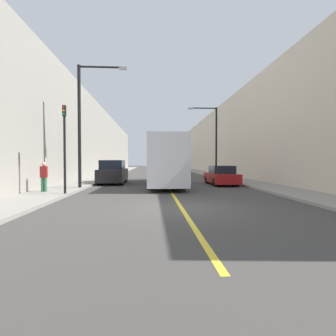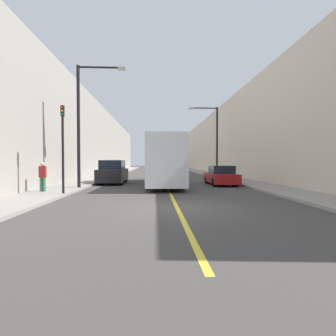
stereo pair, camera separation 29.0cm
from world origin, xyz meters
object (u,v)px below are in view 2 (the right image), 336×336
object	(u,v)px
bus	(164,161)
street_lamp_left	(83,117)
street_lamp_right	(214,137)
traffic_light	(63,146)
parked_suv_left	(113,173)
car_right_near	(221,176)
pedestrian	(43,176)

from	to	relation	value
bus	street_lamp_left	xyz separation A→B (m)	(-5.17, -3.18, 2.75)
street_lamp_right	traffic_light	size ratio (longest dim) A/B	1.63
street_lamp_left	traffic_light	world-z (taller)	street_lamp_left
parked_suv_left	bus	bearing A→B (deg)	-17.33
car_right_near	pedestrian	distance (m)	12.20
pedestrian	traffic_light	bearing A→B (deg)	-33.16
parked_suv_left	car_right_near	size ratio (longest dim) A/B	1.09
parked_suv_left	street_lamp_right	xyz separation A→B (m)	(9.56, 5.90, 3.50)
bus	parked_suv_left	size ratio (longest dim) A/B	2.40
bus	pedestrian	xyz separation A→B (m)	(-6.78, -5.40, -0.84)
parked_suv_left	car_right_near	world-z (taller)	parked_suv_left
traffic_light	pedestrian	xyz separation A→B (m)	(-1.42, 0.92, -1.60)
car_right_near	traffic_light	size ratio (longest dim) A/B	0.97
bus	street_lamp_left	world-z (taller)	street_lamp_left
car_right_near	street_lamp_right	xyz separation A→B (m)	(1.19, 7.54, 3.71)
traffic_light	pedestrian	size ratio (longest dim) A/B	2.80
street_lamp_left	street_lamp_right	world-z (taller)	street_lamp_left
street_lamp_left	street_lamp_right	xyz separation A→B (m)	(10.70, 10.34, -0.19)
car_right_near	street_lamp_right	bearing A→B (deg)	81.03
parked_suv_left	traffic_light	bearing A→B (deg)	-99.99
street_lamp_right	parked_suv_left	bearing A→B (deg)	-148.33
pedestrian	street_lamp_left	bearing A→B (deg)	54.02
street_lamp_right	traffic_light	bearing A→B (deg)	-128.96
car_right_near	traffic_light	distance (m)	11.54
bus	street_lamp_left	size ratio (longest dim) A/B	1.49
bus	parked_suv_left	distance (m)	4.32
parked_suv_left	pedestrian	xyz separation A→B (m)	(-2.75, -6.65, 0.10)
pedestrian	car_right_near	bearing A→B (deg)	24.27
pedestrian	street_lamp_right	bearing A→B (deg)	45.55
parked_suv_left	traffic_light	distance (m)	7.88
parked_suv_left	street_lamp_right	bearing A→B (deg)	31.67
street_lamp_left	car_right_near	bearing A→B (deg)	16.40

